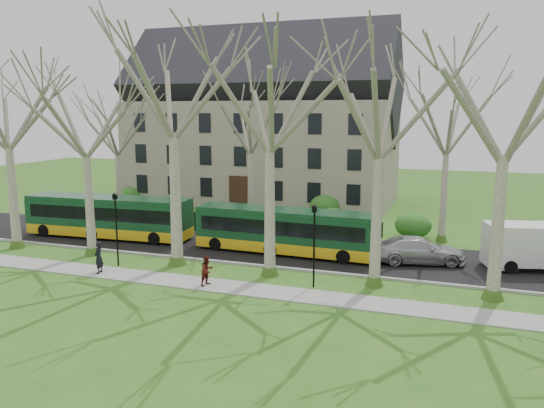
{
  "coord_description": "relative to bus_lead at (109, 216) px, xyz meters",
  "views": [
    {
      "loc": [
        12.67,
        -26.74,
        9.05
      ],
      "look_at": [
        2.31,
        3.0,
        3.54
      ],
      "focal_mm": 35.0,
      "sensor_mm": 36.0,
      "label": 1
    }
  ],
  "objects": [
    {
      "name": "pedestrian_b",
      "position": [
        11.49,
        -7.41,
        -0.73
      ],
      "size": [
        0.83,
        0.94,
        1.6
      ],
      "primitive_type": "imported",
      "rotation": [
        0.0,
        0.0,
        1.22
      ],
      "color": "#4F1812",
      "rests_on": "sidewalk"
    },
    {
      "name": "tree_row_verge",
      "position": [
        10.8,
        -4.45,
        5.41
      ],
      "size": [
        49.0,
        7.0,
        14.0
      ],
      "color": "gray",
      "rests_on": "ground"
    },
    {
      "name": "road",
      "position": [
        10.8,
        0.75,
        -1.56
      ],
      "size": [
        80.0,
        8.0,
        0.06
      ],
      "primitive_type": "cube",
      "color": "black",
      "rests_on": "ground"
    },
    {
      "name": "curb",
      "position": [
        10.8,
        -3.25,
        -1.52
      ],
      "size": [
        80.0,
        0.25,
        0.14
      ],
      "primitive_type": "cube",
      "color": "#A5A39E",
      "rests_on": "ground"
    },
    {
      "name": "hedges",
      "position": [
        6.14,
        9.25,
        -0.59
      ],
      "size": [
        30.6,
        8.6,
        2.0
      ],
      "color": "#185620",
      "rests_on": "ground"
    },
    {
      "name": "pedestrian_a",
      "position": [
        4.79,
        -7.51,
        -0.61
      ],
      "size": [
        0.56,
        0.74,
        1.83
      ],
      "primitive_type": "imported",
      "rotation": [
        0.0,
        0.0,
        -1.37
      ],
      "color": "black",
      "rests_on": "sidewalk"
    },
    {
      "name": "building",
      "position": [
        4.8,
        19.25,
        6.48
      ],
      "size": [
        26.5,
        12.2,
        16.0
      ],
      "color": "gray",
      "rests_on": "ground"
    },
    {
      "name": "lamp_row",
      "position": [
        10.8,
        -5.75,
        0.98
      ],
      "size": [
        36.22,
        0.22,
        4.3
      ],
      "color": "black",
      "rests_on": "ground"
    },
    {
      "name": "ground",
      "position": [
        10.8,
        -4.75,
        -1.59
      ],
      "size": [
        120.0,
        120.0,
        0.0
      ],
      "primitive_type": "plane",
      "color": "#2E691E",
      "rests_on": "ground"
    },
    {
      "name": "sidewalk",
      "position": [
        10.8,
        -7.25,
        -1.56
      ],
      "size": [
        70.0,
        2.0,
        0.06
      ],
      "primitive_type": "cube",
      "color": "gray",
      "rests_on": "ground"
    },
    {
      "name": "bus_follow",
      "position": [
        13.38,
        0.09,
        -0.06
      ],
      "size": [
        11.79,
        2.86,
        2.93
      ],
      "primitive_type": null,
      "rotation": [
        0.0,
        0.0,
        -0.04
      ],
      "color": "#123F22",
      "rests_on": "road"
    },
    {
      "name": "bus_lead",
      "position": [
        0.0,
        0.0,
        0.0
      ],
      "size": [
        12.35,
        3.23,
        3.06
      ],
      "primitive_type": null,
      "rotation": [
        0.0,
        0.0,
        0.06
      ],
      "color": "#123F22",
      "rests_on": "road"
    },
    {
      "name": "sedan",
      "position": [
        21.66,
        0.51,
        -0.74
      ],
      "size": [
        5.81,
        3.51,
        1.57
      ],
      "primitive_type": "imported",
      "rotation": [
        0.0,
        0.0,
        1.83
      ],
      "color": "#AAABAF",
      "rests_on": "road"
    },
    {
      "name": "tree_row_far",
      "position": [
        9.47,
        6.25,
        4.41
      ],
      "size": [
        33.0,
        7.0,
        12.0
      ],
      "color": "gray",
      "rests_on": "ground"
    },
    {
      "name": "van_a",
      "position": [
        28.32,
        1.45,
        -0.21
      ],
      "size": [
        6.4,
        3.63,
        2.64
      ],
      "primitive_type": null,
      "rotation": [
        0.0,
        0.0,
        0.25
      ],
      "color": "white",
      "rests_on": "road"
    }
  ]
}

